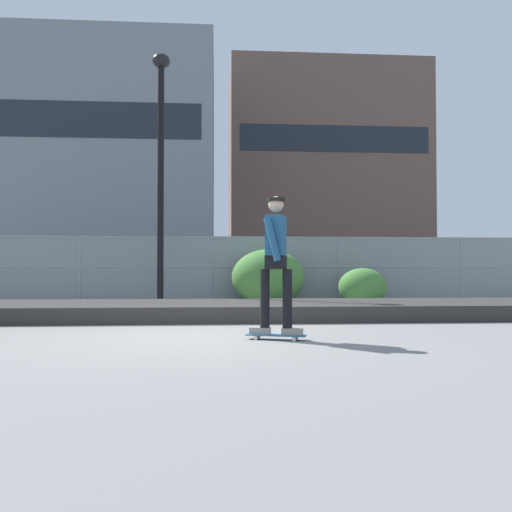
{
  "coord_description": "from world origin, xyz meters",
  "views": [
    {
      "loc": [
        0.13,
        -7.59,
        0.94
      ],
      "look_at": [
        0.95,
        3.62,
        1.22
      ],
      "focal_mm": 38.12,
      "sensor_mm": 36.0,
      "label": 1
    }
  ],
  "objects_px": {
    "street_lamp": "(161,147)",
    "shrub_left": "(268,277)",
    "skater": "(276,255)",
    "skateboard": "(276,335)",
    "parked_car_near": "(27,273)",
    "shrub_center": "(363,287)"
  },
  "relations": [
    {
      "from": "street_lamp",
      "to": "shrub_left",
      "type": "xyz_separation_m",
      "value": [
        2.74,
        0.47,
        -3.26
      ]
    },
    {
      "from": "skater",
      "to": "street_lamp",
      "type": "relative_size",
      "value": 0.29
    },
    {
      "from": "street_lamp",
      "to": "shrub_left",
      "type": "distance_m",
      "value": 4.28
    },
    {
      "from": "skater",
      "to": "street_lamp",
      "type": "height_order",
      "value": "street_lamp"
    },
    {
      "from": "skateboard",
      "to": "parked_car_near",
      "type": "bearing_deg",
      "value": 123.22
    },
    {
      "from": "skateboard",
      "to": "skater",
      "type": "bearing_deg",
      "value": 0.0
    },
    {
      "from": "skater",
      "to": "street_lamp",
      "type": "xyz_separation_m",
      "value": [
        -2.19,
        6.37,
        2.86
      ]
    },
    {
      "from": "shrub_center",
      "to": "skateboard",
      "type": "bearing_deg",
      "value": -114.43
    },
    {
      "from": "parked_car_near",
      "to": "shrub_center",
      "type": "bearing_deg",
      "value": -20.95
    },
    {
      "from": "parked_car_near",
      "to": "shrub_center",
      "type": "distance_m",
      "value": 10.45
    },
    {
      "from": "street_lamp",
      "to": "shrub_center",
      "type": "xyz_separation_m",
      "value": [
        5.18,
        0.22,
        -3.5
      ]
    },
    {
      "from": "skateboard",
      "to": "shrub_left",
      "type": "height_order",
      "value": "shrub_left"
    },
    {
      "from": "skater",
      "to": "shrub_left",
      "type": "xyz_separation_m",
      "value": [
        0.55,
        6.83,
        -0.4
      ]
    },
    {
      "from": "skateboard",
      "to": "skater",
      "type": "xyz_separation_m",
      "value": [
        0.0,
        0.0,
        1.08
      ]
    },
    {
      "from": "skateboard",
      "to": "street_lamp",
      "type": "distance_m",
      "value": 7.8
    },
    {
      "from": "skater",
      "to": "shrub_left",
      "type": "bearing_deg",
      "value": 85.39
    },
    {
      "from": "street_lamp",
      "to": "skater",
      "type": "bearing_deg",
      "value": -71.04
    },
    {
      "from": "shrub_left",
      "to": "parked_car_near",
      "type": "bearing_deg",
      "value": 154.5
    },
    {
      "from": "street_lamp",
      "to": "shrub_center",
      "type": "distance_m",
      "value": 6.26
    },
    {
      "from": "skater",
      "to": "street_lamp",
      "type": "bearing_deg",
      "value": 108.96
    },
    {
      "from": "street_lamp",
      "to": "shrub_left",
      "type": "relative_size",
      "value": 3.34
    },
    {
      "from": "skater",
      "to": "shrub_center",
      "type": "height_order",
      "value": "skater"
    }
  ]
}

